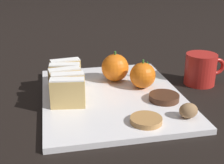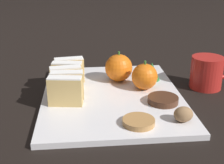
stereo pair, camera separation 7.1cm
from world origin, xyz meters
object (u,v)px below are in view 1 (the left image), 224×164
at_px(chocolate_cookie, 164,97).
at_px(orange_far, 115,68).
at_px(coffee_mug, 201,69).
at_px(orange_near, 143,75).
at_px(walnut, 188,111).

bearing_deg(chocolate_cookie, orange_far, 119.97).
bearing_deg(coffee_mug, chocolate_cookie, -143.35).
distance_m(chocolate_cookie, coffee_mug, 0.17).
height_order(orange_near, walnut, orange_near).
bearing_deg(orange_far, coffee_mug, -9.84).
bearing_deg(chocolate_cookie, walnut, -78.41).
height_order(orange_near, orange_far, orange_far).
distance_m(orange_near, coffee_mug, 0.16).
relative_size(orange_far, chocolate_cookie, 1.16).
bearing_deg(orange_far, orange_near, -46.92).
bearing_deg(orange_far, chocolate_cookie, -60.03).
relative_size(chocolate_cookie, coffee_mug, 0.62).
bearing_deg(chocolate_cookie, orange_near, 107.52).
bearing_deg(chocolate_cookie, coffee_mug, 36.65).
xyz_separation_m(orange_far, walnut, (0.10, -0.23, -0.02)).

